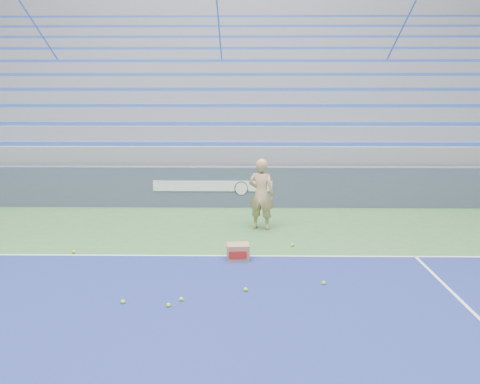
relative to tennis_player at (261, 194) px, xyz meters
name	(u,v)px	position (x,y,z in m)	size (l,w,h in m)	color
sponsor_barrier	(213,187)	(-1.23, 2.15, -0.26)	(30.00, 0.32, 1.10)	#404A62
bleachers	(223,111)	(-1.24, 7.87, 1.54)	(31.00, 9.15, 7.30)	gray
tennis_player	(261,194)	(0.00, 0.00, 0.00)	(0.95, 0.89, 1.62)	tan
ball_box	(238,252)	(-0.49, -2.04, -0.66)	(0.43, 0.35, 0.31)	#A1714D
tennis_ball_0	(292,245)	(0.60, -1.26, -0.78)	(0.07, 0.07, 0.07)	#A3D52B
tennis_ball_1	(123,302)	(-2.15, -3.92, -0.78)	(0.07, 0.07, 0.07)	#A3D52B
tennis_ball_2	(181,299)	(-1.30, -3.83, -0.78)	(0.07, 0.07, 0.07)	#A3D52B
tennis_ball_3	(324,283)	(0.92, -3.18, -0.78)	(0.07, 0.07, 0.07)	#A3D52B
tennis_ball_4	(168,305)	(-1.46, -4.02, -0.78)	(0.07, 0.07, 0.07)	#A3D52B
tennis_ball_5	(74,252)	(-3.68, -1.72, -0.78)	(0.07, 0.07, 0.07)	#A3D52B
tennis_ball_6	(246,290)	(-0.34, -3.46, -0.78)	(0.07, 0.07, 0.07)	#A3D52B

